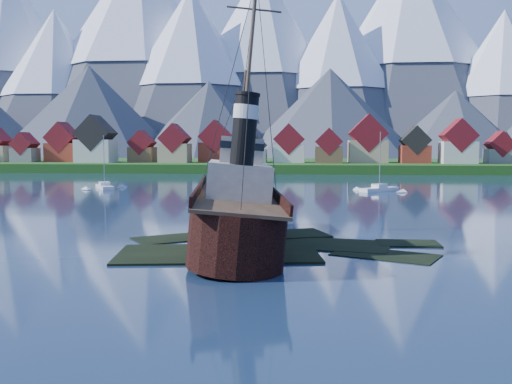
{
  "coord_description": "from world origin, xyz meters",
  "views": [
    {
      "loc": [
        5.08,
        -52.17,
        10.04
      ],
      "look_at": [
        -0.31,
        6.0,
        5.0
      ],
      "focal_mm": 40.0,
      "sensor_mm": 36.0,
      "label": 1
    }
  ],
  "objects": [
    {
      "name": "shoal",
      "position": [
        1.78,
        2.15,
        -0.35
      ],
      "size": [
        31.71,
        21.24,
        1.14
      ],
      "color": "black",
      "rests_on": "ground"
    },
    {
      "name": "seawall",
      "position": [
        0.0,
        132.0,
        0.0
      ],
      "size": [
        600.0,
        2.5,
        2.0
      ],
      "primitive_type": "cube",
      "color": "#3F3D38",
      "rests_on": "ground"
    },
    {
      "name": "shore_bank",
      "position": [
        0.0,
        170.0,
        0.0
      ],
      "size": [
        600.0,
        80.0,
        3.2
      ],
      "primitive_type": "cube",
      "color": "#1B4513",
      "rests_on": "ground"
    },
    {
      "name": "sailboat_c",
      "position": [
        -39.74,
        69.38,
        0.28
      ],
      "size": [
        6.84,
        9.42,
        12.26
      ],
      "rotation": [
        0.0,
        0.0,
        0.53
      ],
      "color": "silver",
      "rests_on": "ground"
    },
    {
      "name": "tugboat_wreck",
      "position": [
        -2.26,
        4.07,
        3.28
      ],
      "size": [
        7.68,
        33.1,
        26.23
      ],
      "rotation": [
        0.0,
        0.09,
        0.14
      ],
      "color": "black",
      "rests_on": "ground"
    },
    {
      "name": "mountains",
      "position": [
        -0.79,
        481.26,
        89.34
      ],
      "size": [
        965.0,
        340.0,
        205.0
      ],
      "color": "#2D333D",
      "rests_on": "ground"
    },
    {
      "name": "town",
      "position": [
        -33.12,
        152.18,
        8.99
      ],
      "size": [
        250.96,
        16.69,
        17.3
      ],
      "color": "maroon",
      "rests_on": "ground"
    },
    {
      "name": "ground",
      "position": [
        0.0,
        0.0,
        0.0
      ],
      "size": [
        1400.0,
        1400.0,
        0.0
      ],
      "primitive_type": "plane",
      "color": "#192B47",
      "rests_on": "ground"
    },
    {
      "name": "sailboat_d",
      "position": [
        19.75,
        67.68,
        0.3
      ],
      "size": [
        8.75,
        7.92,
        12.91
      ],
      "rotation": [
        0.0,
        0.0,
        -0.87
      ],
      "color": "silver",
      "rests_on": "ground"
    }
  ]
}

